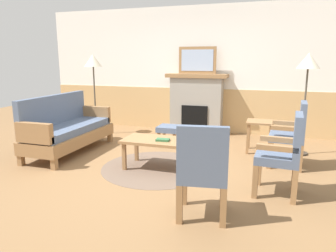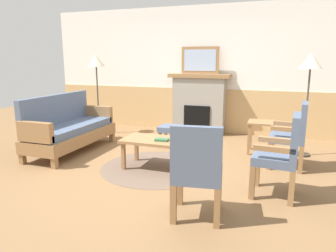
{
  "view_description": "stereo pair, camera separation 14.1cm",
  "coord_description": "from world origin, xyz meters",
  "px_view_note": "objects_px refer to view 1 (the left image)",
  "views": [
    {
      "loc": [
        1.47,
        -4.18,
        1.57
      ],
      "look_at": [
        0.0,
        0.35,
        0.55
      ],
      "focal_mm": 33.15,
      "sensor_mm": 36.0,
      "label": 1
    },
    {
      "loc": [
        1.61,
        -4.14,
        1.57
      ],
      "look_at": [
        0.0,
        0.35,
        0.55
      ],
      "focal_mm": 33.15,
      "sensor_mm": 36.0,
      "label": 2
    }
  ],
  "objects_px": {
    "fireplace": "(196,103)",
    "footstool": "(169,130)",
    "framed_picture": "(197,60)",
    "armchair_near_fireplace": "(292,131)",
    "armchair_front_left": "(203,167)",
    "book_on_table": "(163,140)",
    "side_table": "(260,128)",
    "floor_lamp_by_chairs": "(308,67)",
    "couch": "(67,129)",
    "coffee_table": "(157,143)",
    "floor_lamp_by_couch": "(93,66)",
    "armchair_by_window_left": "(284,151)"
  },
  "relations": [
    {
      "from": "footstool",
      "to": "floor_lamp_by_chairs",
      "type": "height_order",
      "value": "floor_lamp_by_chairs"
    },
    {
      "from": "armchair_near_fireplace",
      "to": "floor_lamp_by_couch",
      "type": "xyz_separation_m",
      "value": [
        -3.86,
        0.95,
        0.91
      ]
    },
    {
      "from": "fireplace",
      "to": "side_table",
      "type": "distance_m",
      "value": 1.78
    },
    {
      "from": "couch",
      "to": "side_table",
      "type": "bearing_deg",
      "value": 17.58
    },
    {
      "from": "floor_lamp_by_chairs",
      "to": "couch",
      "type": "bearing_deg",
      "value": -164.15
    },
    {
      "from": "fireplace",
      "to": "armchair_by_window_left",
      "type": "height_order",
      "value": "fireplace"
    },
    {
      "from": "armchair_by_window_left",
      "to": "armchair_front_left",
      "type": "distance_m",
      "value": 1.15
    },
    {
      "from": "fireplace",
      "to": "footstool",
      "type": "xyz_separation_m",
      "value": [
        -0.26,
        -1.14,
        -0.37
      ]
    },
    {
      "from": "fireplace",
      "to": "book_on_table",
      "type": "xyz_separation_m",
      "value": [
        0.08,
        -2.49,
        -0.2
      ]
    },
    {
      "from": "framed_picture",
      "to": "footstool",
      "type": "height_order",
      "value": "framed_picture"
    },
    {
      "from": "framed_picture",
      "to": "floor_lamp_by_couch",
      "type": "height_order",
      "value": "framed_picture"
    },
    {
      "from": "side_table",
      "to": "floor_lamp_by_chairs",
      "type": "distance_m",
      "value": 1.23
    },
    {
      "from": "framed_picture",
      "to": "side_table",
      "type": "bearing_deg",
      "value": -39.34
    },
    {
      "from": "armchair_by_window_left",
      "to": "coffee_table",
      "type": "bearing_deg",
      "value": 166.35
    },
    {
      "from": "book_on_table",
      "to": "armchair_near_fireplace",
      "type": "xyz_separation_m",
      "value": [
        1.76,
        0.74,
        0.08
      ]
    },
    {
      "from": "framed_picture",
      "to": "floor_lamp_by_chairs",
      "type": "relative_size",
      "value": 0.48
    },
    {
      "from": "framed_picture",
      "to": "book_on_table",
      "type": "bearing_deg",
      "value": -88.12
    },
    {
      "from": "armchair_front_left",
      "to": "footstool",
      "type": "bearing_deg",
      "value": 114.59
    },
    {
      "from": "couch",
      "to": "floor_lamp_by_couch",
      "type": "relative_size",
      "value": 1.07
    },
    {
      "from": "coffee_table",
      "to": "floor_lamp_by_couch",
      "type": "relative_size",
      "value": 0.57
    },
    {
      "from": "couch",
      "to": "armchair_by_window_left",
      "type": "distance_m",
      "value": 3.55
    },
    {
      "from": "book_on_table",
      "to": "couch",
      "type": "bearing_deg",
      "value": 168.75
    },
    {
      "from": "fireplace",
      "to": "armchair_front_left",
      "type": "relative_size",
      "value": 1.33
    },
    {
      "from": "footstool",
      "to": "coffee_table",
      "type": "bearing_deg",
      "value": -80.2
    },
    {
      "from": "fireplace",
      "to": "framed_picture",
      "type": "height_order",
      "value": "framed_picture"
    },
    {
      "from": "coffee_table",
      "to": "armchair_near_fireplace",
      "type": "height_order",
      "value": "armchair_near_fireplace"
    },
    {
      "from": "floor_lamp_by_chairs",
      "to": "armchair_by_window_left",
      "type": "bearing_deg",
      "value": -101.25
    },
    {
      "from": "armchair_front_left",
      "to": "floor_lamp_by_couch",
      "type": "xyz_separation_m",
      "value": [
        -2.92,
        2.89,
        0.91
      ]
    },
    {
      "from": "coffee_table",
      "to": "footstool",
      "type": "xyz_separation_m",
      "value": [
        -0.22,
        1.28,
        -0.1
      ]
    },
    {
      "from": "side_table",
      "to": "floor_lamp_by_couch",
      "type": "distance_m",
      "value": 3.55
    },
    {
      "from": "armchair_near_fireplace",
      "to": "floor_lamp_by_couch",
      "type": "height_order",
      "value": "floor_lamp_by_couch"
    },
    {
      "from": "couch",
      "to": "footstool",
      "type": "distance_m",
      "value": 1.81
    },
    {
      "from": "framed_picture",
      "to": "armchair_near_fireplace",
      "type": "relative_size",
      "value": 0.82
    },
    {
      "from": "book_on_table",
      "to": "floor_lamp_by_chairs",
      "type": "distance_m",
      "value": 2.64
    },
    {
      "from": "armchair_front_left",
      "to": "coffee_table",
      "type": "bearing_deg",
      "value": 126.79
    },
    {
      "from": "framed_picture",
      "to": "floor_lamp_by_chairs",
      "type": "distance_m",
      "value": 2.3
    },
    {
      "from": "floor_lamp_by_couch",
      "to": "coffee_table",
      "type": "bearing_deg",
      "value": -39.36
    },
    {
      "from": "footstool",
      "to": "floor_lamp_by_couch",
      "type": "xyz_separation_m",
      "value": [
        -1.76,
        0.34,
        1.17
      ]
    },
    {
      "from": "couch",
      "to": "floor_lamp_by_couch",
      "type": "height_order",
      "value": "floor_lamp_by_couch"
    },
    {
      "from": "book_on_table",
      "to": "side_table",
      "type": "bearing_deg",
      "value": 46.76
    },
    {
      "from": "side_table",
      "to": "book_on_table",
      "type": "bearing_deg",
      "value": -133.24
    },
    {
      "from": "framed_picture",
      "to": "floor_lamp_by_couch",
      "type": "bearing_deg",
      "value": -158.36
    },
    {
      "from": "side_table",
      "to": "couch",
      "type": "bearing_deg",
      "value": -162.42
    },
    {
      "from": "couch",
      "to": "side_table",
      "type": "distance_m",
      "value": 3.3
    },
    {
      "from": "floor_lamp_by_couch",
      "to": "armchair_by_window_left",
      "type": "bearing_deg",
      "value": -28.88
    },
    {
      "from": "framed_picture",
      "to": "floor_lamp_by_couch",
      "type": "relative_size",
      "value": 0.48
    },
    {
      "from": "fireplace",
      "to": "footstool",
      "type": "bearing_deg",
      "value": -102.71
    },
    {
      "from": "armchair_near_fireplace",
      "to": "armchair_front_left",
      "type": "distance_m",
      "value": 2.15
    },
    {
      "from": "armchair_by_window_left",
      "to": "footstool",
      "type": "bearing_deg",
      "value": 138.82
    },
    {
      "from": "coffee_table",
      "to": "side_table",
      "type": "relative_size",
      "value": 1.75
    }
  ]
}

